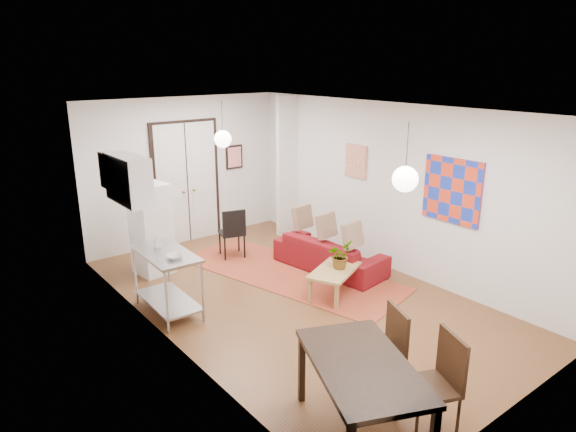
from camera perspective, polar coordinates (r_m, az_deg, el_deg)
floor at (r=8.13m, az=0.76°, el=-9.04°), size 7.00×7.00×0.00m
ceiling at (r=7.34m, az=0.84°, el=11.79°), size 4.20×7.00×0.02m
wall_back at (r=10.48m, az=-11.37°, el=4.97°), size 4.20×0.02×2.90m
wall_front at (r=5.51m, az=24.54°, el=-7.14°), size 4.20×0.02×2.90m
wall_left at (r=6.55m, az=-13.64°, el=-2.31°), size 0.02×7.00×2.90m
wall_right at (r=9.03m, az=11.23°, el=3.09°), size 0.02×7.00×2.90m
double_doors at (r=10.50m, az=-11.18°, el=3.59°), size 1.44×0.06×2.50m
stub_partition at (r=10.67m, az=-0.09°, el=5.50°), size 0.50×0.10×2.90m
wall_cabinet at (r=7.84m, az=-17.34°, el=3.95°), size 0.35×1.00×0.70m
painting_popart at (r=8.24m, az=17.76°, el=2.71°), size 0.05×1.00×1.00m
painting_abstract at (r=9.47m, az=7.58°, el=6.06°), size 0.05×0.50×0.60m
poster_back at (r=10.98m, az=-5.98°, el=6.54°), size 0.40×0.03×0.50m
print_left at (r=8.24m, az=-19.61°, el=4.69°), size 0.03×0.44×0.54m
pendant_back at (r=9.05m, az=-7.26°, el=8.47°), size 0.30×0.30×0.80m
pendant_front at (r=6.04m, az=12.89°, el=4.02°), size 0.30×0.30×0.80m
kilim_rug at (r=8.98m, az=0.10°, el=-6.39°), size 2.48×4.34×0.01m
sofa at (r=9.09m, az=4.67°, el=-4.16°), size 1.08×2.13×0.60m
coffee_table at (r=8.08m, az=5.20°, el=-6.29°), size 1.13×0.91×0.44m
potted_plant at (r=8.05m, az=5.77°, el=-4.33°), size 0.46×0.49×0.43m
kitchen_counter at (r=7.64m, az=-13.31°, el=-6.22°), size 0.65×1.24×0.94m
bowl at (r=7.26m, az=-12.48°, el=-4.40°), size 0.23×0.23×0.05m
soap_bottle at (r=7.71m, az=-14.32°, el=-2.71°), size 0.09×0.09×0.19m
fridge at (r=9.07m, az=-14.94°, el=-1.43°), size 0.63×0.63×1.58m
dining_table at (r=5.09m, az=8.18°, el=-16.73°), size 1.40×1.74×0.84m
dining_chair_near at (r=5.80m, az=9.01°, el=-13.86°), size 0.65×0.77×1.04m
dining_chair_far at (r=5.44m, az=14.51°, el=-16.52°), size 0.65×0.77×1.04m
black_side_chair at (r=9.70m, az=-6.58°, el=-1.23°), size 0.54×0.55×0.95m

